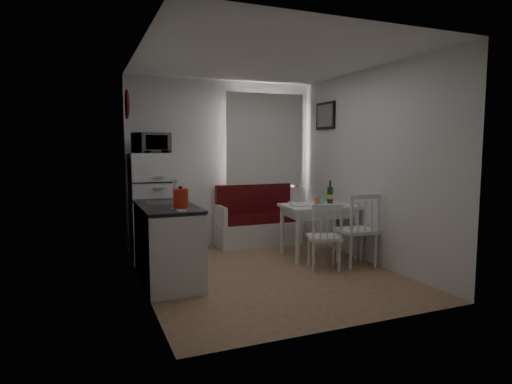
% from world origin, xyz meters
% --- Properties ---
extents(floor, '(3.00, 3.50, 0.02)m').
position_xyz_m(floor, '(0.00, 0.00, 0.00)').
color(floor, '#986F51').
rests_on(floor, ground).
extents(ceiling, '(3.00, 3.50, 0.02)m').
position_xyz_m(ceiling, '(0.00, 0.00, 2.60)').
color(ceiling, white).
rests_on(ceiling, wall_back).
extents(wall_back, '(3.00, 0.02, 2.60)m').
position_xyz_m(wall_back, '(0.00, 1.75, 1.30)').
color(wall_back, white).
rests_on(wall_back, floor).
extents(wall_front, '(3.00, 0.02, 2.60)m').
position_xyz_m(wall_front, '(0.00, -1.75, 1.30)').
color(wall_front, white).
rests_on(wall_front, floor).
extents(wall_left, '(0.02, 3.50, 2.60)m').
position_xyz_m(wall_left, '(-1.50, 0.00, 1.30)').
color(wall_left, white).
rests_on(wall_left, floor).
extents(wall_right, '(0.02, 3.50, 2.60)m').
position_xyz_m(wall_right, '(1.50, 0.00, 1.30)').
color(wall_right, white).
rests_on(wall_right, floor).
extents(window, '(1.22, 0.06, 1.47)m').
position_xyz_m(window, '(0.70, 1.72, 1.62)').
color(window, white).
rests_on(window, wall_back).
extents(curtain, '(1.35, 0.02, 1.50)m').
position_xyz_m(curtain, '(0.70, 1.65, 1.68)').
color(curtain, white).
rests_on(curtain, wall_back).
extents(kitchen_counter, '(0.62, 1.32, 1.16)m').
position_xyz_m(kitchen_counter, '(-1.20, 0.16, 0.46)').
color(kitchen_counter, white).
rests_on(kitchen_counter, floor).
extents(wall_sign, '(0.03, 0.40, 0.40)m').
position_xyz_m(wall_sign, '(-1.47, 1.45, 2.15)').
color(wall_sign, '#19209B').
rests_on(wall_sign, wall_left).
extents(picture_frame, '(0.04, 0.52, 0.42)m').
position_xyz_m(picture_frame, '(1.48, 1.10, 2.05)').
color(picture_frame, black).
rests_on(picture_frame, wall_right).
extents(bench, '(1.34, 0.52, 0.96)m').
position_xyz_m(bench, '(0.50, 1.51, 0.32)').
color(bench, white).
rests_on(bench, floor).
extents(dining_table, '(1.05, 0.78, 0.75)m').
position_xyz_m(dining_table, '(1.00, 0.46, 0.66)').
color(dining_table, white).
rests_on(dining_table, floor).
extents(chair_left, '(0.51, 0.50, 0.46)m').
position_xyz_m(chair_left, '(0.75, -0.20, 0.53)').
color(chair_left, white).
rests_on(chair_left, floor).
extents(chair_right, '(0.49, 0.47, 0.52)m').
position_xyz_m(chair_right, '(1.25, -0.21, 0.60)').
color(chair_right, white).
rests_on(chair_right, floor).
extents(fridge, '(0.59, 0.59, 1.48)m').
position_xyz_m(fridge, '(-1.18, 1.40, 0.74)').
color(fridge, white).
rests_on(fridge, floor).
extents(microwave, '(0.51, 0.35, 0.28)m').
position_xyz_m(microwave, '(-1.18, 1.35, 1.62)').
color(microwave, white).
rests_on(microwave, fridge).
extents(kettle, '(0.19, 0.19, 0.25)m').
position_xyz_m(kettle, '(-1.15, -0.38, 1.03)').
color(kettle, red).
rests_on(kettle, kitchen_counter).
extents(wine_bottle, '(0.08, 0.08, 0.33)m').
position_xyz_m(wine_bottle, '(1.25, 0.56, 0.91)').
color(wine_bottle, '#16441A').
rests_on(wine_bottle, dining_table).
extents(drinking_glass_orange, '(0.06, 0.06, 0.10)m').
position_xyz_m(drinking_glass_orange, '(0.95, 0.41, 0.80)').
color(drinking_glass_orange, orange).
rests_on(drinking_glass_orange, dining_table).
extents(drinking_glass_blue, '(0.06, 0.06, 0.10)m').
position_xyz_m(drinking_glass_blue, '(1.08, 0.51, 0.80)').
color(drinking_glass_blue, '#86D0E5').
rests_on(drinking_glass_blue, dining_table).
extents(plate, '(0.27, 0.27, 0.02)m').
position_xyz_m(plate, '(0.70, 0.48, 0.76)').
color(plate, white).
rests_on(plate, dining_table).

